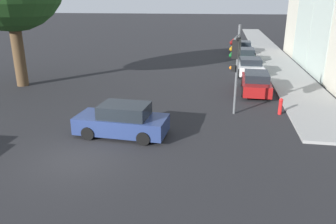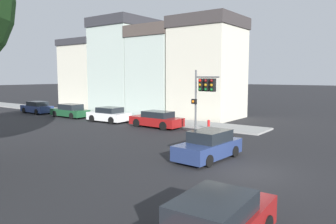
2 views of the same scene
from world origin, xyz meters
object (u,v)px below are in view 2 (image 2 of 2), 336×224
at_px(traffic_signal, 204,90).
at_px(fire_hydrant, 209,125).
at_px(parked_car_2, 70,111).
at_px(parked_car_3, 37,108).
at_px(crossing_car_0, 209,146).
at_px(parked_car_1, 109,115).
at_px(parked_car_0, 157,120).

distance_m(traffic_signal, fire_hydrant, 4.05).
relative_size(traffic_signal, parked_car_2, 1.02).
height_order(parked_car_2, parked_car_3, parked_car_2).
xyz_separation_m(traffic_signal, crossing_car_0, (-5.02, -3.27, -2.70)).
height_order(parked_car_1, parked_car_3, parked_car_1).
relative_size(crossing_car_0, fire_hydrant, 4.63).
height_order(parked_car_3, fire_hydrant, parked_car_3).
xyz_separation_m(parked_car_3, fire_hydrant, (0.95, -22.37, -0.18)).
height_order(parked_car_1, fire_hydrant, parked_car_1).
bearing_deg(parked_car_0, parked_car_2, 1.64).
xyz_separation_m(crossing_car_0, parked_car_1, (6.64, 14.54, -0.03)).
bearing_deg(parked_car_1, parked_car_2, -1.99).
height_order(parked_car_2, fire_hydrant, parked_car_2).
bearing_deg(parked_car_3, crossing_car_0, 167.59).
bearing_deg(traffic_signal, parked_car_1, -90.55).
distance_m(traffic_signal, parked_car_1, 11.71).
relative_size(parked_car_0, fire_hydrant, 5.18).
relative_size(parked_car_1, fire_hydrant, 4.49).
relative_size(crossing_car_0, parked_car_1, 1.03).
bearing_deg(fire_hydrant, parked_car_2, 93.55).
height_order(parked_car_1, parked_car_2, parked_car_2).
bearing_deg(parked_car_3, parked_car_0, -178.38).
bearing_deg(crossing_car_0, parked_car_1, -111.38).
distance_m(parked_car_1, fire_hydrant, 10.30).
bearing_deg(parked_car_2, parked_car_0, -178.63).
height_order(crossing_car_0, fire_hydrant, crossing_car_0).
distance_m(crossing_car_0, fire_hydrant, 8.76).
distance_m(parked_car_1, parked_car_2, 5.88).
relative_size(traffic_signal, parked_car_3, 1.09).
bearing_deg(parked_car_3, fire_hydrant, -175.89).
distance_m(crossing_car_0, parked_car_2, 21.48).
height_order(crossing_car_0, parked_car_1, crossing_car_0).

